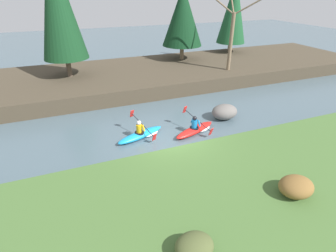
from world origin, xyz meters
TOP-DOWN VIEW (x-y plane):
  - ground_plane at (0.00, 0.00)m, footprint 90.00×90.00m
  - riverbank_near at (0.00, -5.03)m, footprint 44.00×7.93m
  - riverbank_far at (0.00, 10.42)m, footprint 44.00×9.05m
  - conifer_tree_far_left at (-3.93, 10.64)m, footprint 3.16×3.16m
  - conifer_tree_left at (6.06, 12.38)m, footprint 3.54×3.54m
  - conifer_tree_mid_left at (11.93, 13.44)m, footprint 2.85×2.85m
  - bare_tree_mid_upstream at (8.14, 7.82)m, footprint 3.18×3.14m
  - shrub_clump_nearest at (-1.82, -6.05)m, footprint 1.05×0.87m
  - shrub_clump_second at (2.34, -5.27)m, footprint 1.20×1.00m
  - kayaker_lead at (1.86, 1.00)m, footprint 2.74×2.00m
  - kayaker_middle at (-1.01, 1.55)m, footprint 2.74×2.01m
  - boulder_midstream at (4.15, 1.87)m, footprint 1.56×1.22m

SIDE VIEW (x-z plane):
  - ground_plane at x=0.00m, z-range 0.00..0.00m
  - kayaker_lead at x=1.86m, z-range -0.40..0.80m
  - kayaker_middle at x=-1.01m, z-range -0.40..0.80m
  - riverbank_near at x=0.00m, z-range 0.00..0.76m
  - boulder_midstream at x=4.15m, z-range 0.00..0.88m
  - riverbank_far at x=0.00m, z-range 0.00..1.02m
  - shrub_clump_nearest at x=-1.82m, z-range 0.76..1.33m
  - shrub_clump_second at x=2.34m, z-range 0.76..1.41m
  - bare_tree_mid_upstream at x=8.14m, z-range 0.85..6.58m
  - conifer_tree_left at x=6.06m, z-range 1.64..7.85m
  - conifer_tree_mid_left at x=11.93m, z-range 1.48..8.42m
  - conifer_tree_far_left at x=-3.93m, z-range 1.68..10.36m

